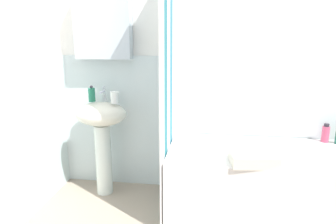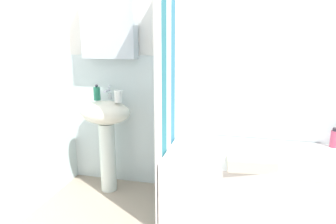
% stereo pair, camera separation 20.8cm
% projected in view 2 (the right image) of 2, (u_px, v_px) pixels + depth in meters
% --- Properties ---
extents(wall_back_tiled, '(3.60, 0.18, 2.40)m').
position_uv_depth(wall_back_tiled, '(231.00, 64.00, 2.47)').
color(wall_back_tiled, white).
rests_on(wall_back_tiled, ground_plane).
extents(sink, '(0.44, 0.34, 0.82)m').
position_uv_depth(sink, '(106.00, 126.00, 2.61)').
color(sink, white).
rests_on(sink, ground_plane).
extents(faucet, '(0.03, 0.12, 0.12)m').
position_uv_depth(faucet, '(109.00, 92.00, 2.62)').
color(faucet, silver).
rests_on(faucet, sink).
extents(soap_dispenser, '(0.06, 0.06, 0.14)m').
position_uv_depth(soap_dispenser, '(97.00, 93.00, 2.59)').
color(soap_dispenser, '#247759').
rests_on(soap_dispenser, sink).
extents(toothbrush_cup, '(0.07, 0.07, 0.10)m').
position_uv_depth(toothbrush_cup, '(118.00, 96.00, 2.51)').
color(toothbrush_cup, white).
rests_on(toothbrush_cup, sink).
extents(bathtub, '(1.55, 0.71, 0.52)m').
position_uv_depth(bathtub, '(272.00, 189.00, 2.22)').
color(bathtub, silver).
rests_on(bathtub, ground_plane).
extents(shower_curtain, '(0.01, 0.71, 2.00)m').
position_uv_depth(shower_curtain, '(168.00, 86.00, 2.23)').
color(shower_curtain, white).
rests_on(shower_curtain, ground_plane).
extents(lotion_bottle, '(0.06, 0.06, 0.15)m').
position_uv_depth(lotion_bottle, '(334.00, 138.00, 2.31)').
color(lotion_bottle, '#C74667').
rests_on(lotion_bottle, bathtub).
extents(towel_folded, '(0.33, 0.25, 0.08)m').
position_uv_depth(towel_folded, '(251.00, 161.00, 1.96)').
color(towel_folded, beige).
rests_on(towel_folded, bathtub).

